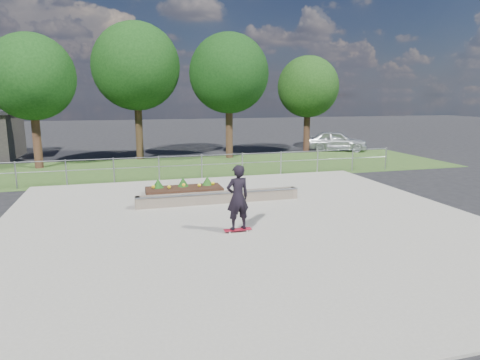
{
  "coord_description": "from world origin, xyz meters",
  "views": [
    {
      "loc": [
        -3.65,
        -12.21,
        3.93
      ],
      "look_at": [
        0.2,
        1.5,
        1.1
      ],
      "focal_mm": 32.0,
      "sensor_mm": 36.0,
      "label": 1
    }
  ],
  "objects_px": {
    "planter_bed": "(184,189)",
    "skateboarder": "(238,198)",
    "grind_ledge": "(219,197)",
    "parked_car": "(336,141)"
  },
  "relations": [
    {
      "from": "planter_bed",
      "to": "skateboarder",
      "type": "distance_m",
      "value": 5.46
    },
    {
      "from": "skateboarder",
      "to": "parked_car",
      "type": "relative_size",
      "value": 0.46
    },
    {
      "from": "planter_bed",
      "to": "parked_car",
      "type": "distance_m",
      "value": 16.54
    },
    {
      "from": "skateboarder",
      "to": "grind_ledge",
      "type": "bearing_deg",
      "value": 85.94
    },
    {
      "from": "skateboarder",
      "to": "parked_car",
      "type": "height_order",
      "value": "skateboarder"
    },
    {
      "from": "grind_ledge",
      "to": "planter_bed",
      "type": "height_order",
      "value": "planter_bed"
    },
    {
      "from": "planter_bed",
      "to": "parked_car",
      "type": "height_order",
      "value": "parked_car"
    },
    {
      "from": "planter_bed",
      "to": "skateboarder",
      "type": "bearing_deg",
      "value": -81.8
    },
    {
      "from": "grind_ledge",
      "to": "skateboarder",
      "type": "height_order",
      "value": "skateboarder"
    },
    {
      "from": "skateboarder",
      "to": "planter_bed",
      "type": "bearing_deg",
      "value": 98.2
    }
  ]
}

